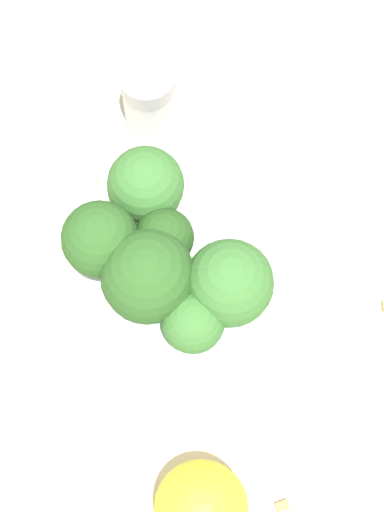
% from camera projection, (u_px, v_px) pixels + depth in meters
% --- Properties ---
extents(ground_plane, '(3.00, 3.00, 0.00)m').
position_uv_depth(ground_plane, '(192.00, 299.00, 0.61)').
color(ground_plane, beige).
extents(bowl, '(0.18, 0.18, 0.05)m').
position_uv_depth(bowl, '(192.00, 287.00, 0.58)').
color(bowl, silver).
rests_on(bowl, ground_plane).
extents(broccoli_floret_0, '(0.05, 0.05, 0.06)m').
position_uv_depth(broccoli_floret_0, '(229.00, 284.00, 0.52)').
color(broccoli_floret_0, '#7A9E5B').
rests_on(broccoli_floret_0, bowl).
extents(broccoli_floret_1, '(0.04, 0.04, 0.05)m').
position_uv_depth(broccoli_floret_1, '(164.00, 239.00, 0.54)').
color(broccoli_floret_1, '#8EB770').
rests_on(broccoli_floret_1, bowl).
extents(broccoli_floret_2, '(0.05, 0.05, 0.06)m').
position_uv_depth(broccoli_floret_2, '(100.00, 240.00, 0.53)').
color(broccoli_floret_2, '#8EB770').
rests_on(broccoli_floret_2, bowl).
extents(broccoli_floret_3, '(0.06, 0.06, 0.07)m').
position_uv_depth(broccoli_floret_3, '(148.00, 277.00, 0.52)').
color(broccoli_floret_3, '#8EB770').
rests_on(broccoli_floret_3, bowl).
extents(broccoli_floret_4, '(0.05, 0.05, 0.06)m').
position_uv_depth(broccoli_floret_4, '(146.00, 186.00, 0.55)').
color(broccoli_floret_4, '#8EB770').
rests_on(broccoli_floret_4, bowl).
extents(broccoli_floret_5, '(0.04, 0.04, 0.05)m').
position_uv_depth(broccoli_floret_5, '(193.00, 323.00, 0.52)').
color(broccoli_floret_5, '#84AD66').
rests_on(broccoli_floret_5, bowl).
extents(pepper_shaker, '(0.04, 0.04, 0.06)m').
position_uv_depth(pepper_shaker, '(149.00, 99.00, 0.63)').
color(pepper_shaker, silver).
rests_on(pepper_shaker, ground_plane).
extents(lemon_wedge, '(0.06, 0.06, 0.06)m').
position_uv_depth(lemon_wedge, '(201.00, 507.00, 0.53)').
color(lemon_wedge, yellow).
rests_on(lemon_wedge, ground_plane).
extents(almond_crumb_0, '(0.01, 0.01, 0.01)m').
position_uv_depth(almond_crumb_0, '(282.00, 506.00, 0.56)').
color(almond_crumb_0, '#AD7F4C').
rests_on(almond_crumb_0, ground_plane).
extents(almond_crumb_2, '(0.01, 0.01, 0.01)m').
position_uv_depth(almond_crumb_2, '(103.00, 184.00, 0.64)').
color(almond_crumb_2, olive).
rests_on(almond_crumb_2, ground_plane).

